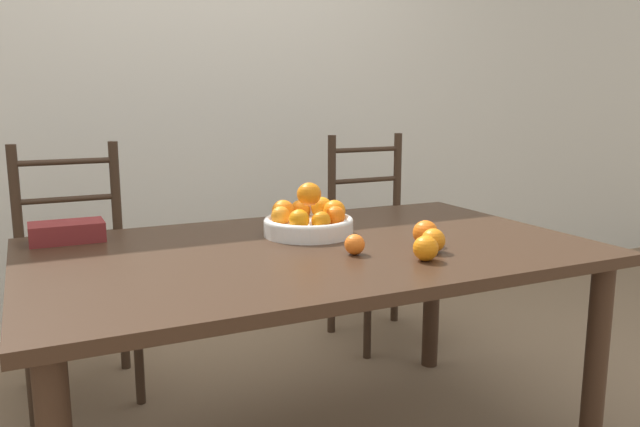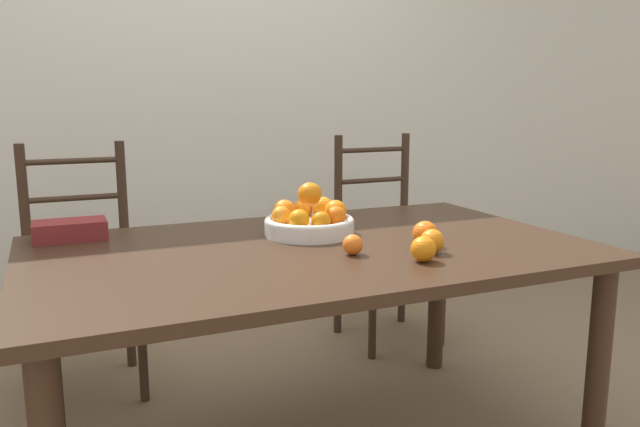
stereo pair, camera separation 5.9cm
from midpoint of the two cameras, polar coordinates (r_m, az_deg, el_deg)
name	(u,v)px [view 1 (the left image)]	position (r m, az deg, el deg)	size (l,w,h in m)	color
wall_back	(185,74)	(3.41, -12.78, 12.34)	(8.00, 0.06, 2.60)	silver
dining_table	(312,271)	(1.97, -1.61, -5.29)	(1.72, 1.04, 0.72)	#382316
fruit_bowl	(309,219)	(2.09, -1.85, -0.47)	(0.30, 0.30, 0.18)	white
orange_loose_0	(355,244)	(1.84, 2.26, -2.84)	(0.06, 0.06, 0.06)	orange
orange_loose_1	(433,240)	(1.89, 9.43, -2.44)	(0.07, 0.07, 0.07)	orange
orange_loose_2	(426,248)	(1.78, 8.70, -3.16)	(0.07, 0.07, 0.07)	orange
orange_loose_3	(425,233)	(1.97, 8.77, -1.77)	(0.08, 0.08, 0.08)	orange
chair_left	(76,278)	(2.68, -22.02, -5.53)	(0.42, 0.40, 1.00)	#382619
chair_right	(379,244)	(3.08, 4.83, -2.77)	(0.42, 0.41, 1.00)	#382619
book_stack	(67,232)	(2.17, -22.86, -1.56)	(0.23, 0.13, 0.06)	maroon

